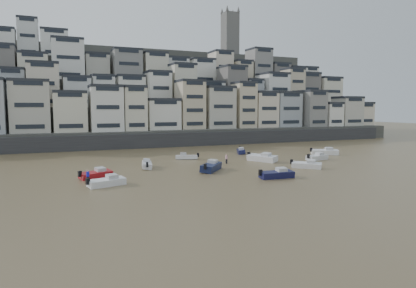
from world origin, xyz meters
name	(u,v)px	position (x,y,z in m)	size (l,w,h in m)	color
ground	(269,228)	(0.00, 0.00, 0.00)	(400.00, 400.00, 0.00)	olive
harbor_wall	(165,140)	(10.00, 65.00, 1.75)	(140.00, 3.00, 3.50)	#38383A
hillside	(146,99)	(14.73, 104.84, 13.01)	(141.04, 66.00, 50.00)	#4C4C47
boat_a	(277,173)	(12.69, 18.29, 0.74)	(5.45, 1.78, 1.49)	#13143B
boat_b	(307,164)	(21.96, 23.65, 0.70)	(5.16, 1.69, 1.41)	silver
boat_c	(211,165)	(6.59, 27.51, 0.87)	(6.41, 2.10, 1.75)	#141B3E
boat_d	(317,156)	(29.96, 30.90, 0.73)	(5.36, 1.75, 1.46)	silver
boat_e	(262,157)	(19.28, 33.23, 0.85)	(6.27, 2.05, 1.71)	silver
boat_f	(147,164)	(-2.11, 34.18, 0.71)	(5.19, 1.70, 1.42)	silver
boat_g	(325,151)	(36.62, 36.58, 0.82)	(6.04, 1.98, 1.65)	white
boat_h	(187,156)	(7.43, 41.50, 0.63)	(4.65, 1.52, 1.27)	silver
boat_i	(241,150)	(21.43, 45.63, 0.69)	(5.02, 1.64, 1.37)	#161A44
boat_j	(107,181)	(-10.14, 22.04, 0.71)	(5.21, 1.70, 1.42)	silver
boat_k	(96,173)	(-10.82, 28.12, 0.70)	(5.12, 1.68, 1.40)	maroon
person_blue	(88,176)	(-12.14, 25.27, 0.87)	(0.44, 0.44, 1.74)	#181AB8
person_pink	(226,159)	(12.08, 33.41, 0.87)	(0.44, 0.44, 1.74)	#D496A7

